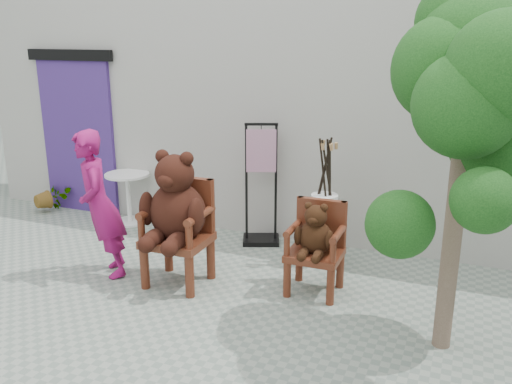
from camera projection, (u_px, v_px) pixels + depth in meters
ground_plane at (172, 336)px, 4.72m from camera, size 60.00×60.00×0.00m
back_wall at (288, 116)px, 7.06m from camera, size 9.00×1.00×3.00m
doorway at (78, 133)px, 7.76m from camera, size 1.40×0.11×2.33m
chair_big at (176, 211)px, 5.51m from camera, size 0.71×0.75×1.43m
chair_small at (316, 239)px, 5.40m from camera, size 0.53×0.51×0.95m
person at (100, 205)px, 5.70m from camera, size 0.67×0.69×1.60m
cafe_table at (128, 192)px, 7.42m from camera, size 0.60×0.60×0.70m
display_stand at (261, 198)px, 6.68m from camera, size 0.55×0.49×1.51m
stool_bucket at (324, 209)px, 6.06m from camera, size 0.32×0.32×1.45m
tree at (479, 90)px, 4.06m from camera, size 1.44×1.58×2.98m
potted_plant at (52, 196)px, 7.97m from camera, size 0.52×0.49×0.46m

